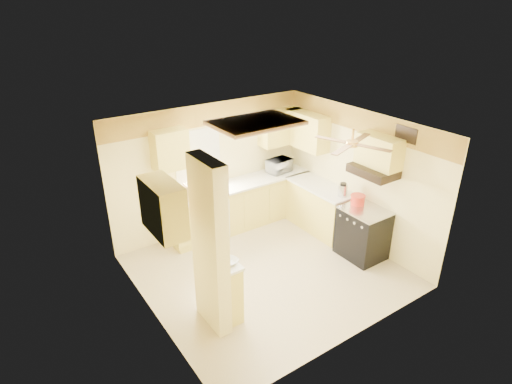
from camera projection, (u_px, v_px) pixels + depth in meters
floor at (267, 271)px, 7.27m from camera, size 4.00×4.00×0.00m
ceiling at (269, 129)px, 6.21m from camera, size 4.00×4.00×0.00m
wall_back at (210, 168)px, 8.16m from camera, size 4.00×0.00×4.00m
wall_front at (358, 262)px, 5.32m from camera, size 4.00×0.00×4.00m
wall_left at (147, 244)px, 5.72m from camera, size 0.00×3.80×3.80m
wall_right at (357, 177)px, 7.77m from camera, size 0.00×3.80×3.80m
wallpaper_border at (208, 115)px, 7.70m from camera, size 4.00×0.02×0.40m
partition_column at (210, 247)px, 5.64m from camera, size 0.20×0.70×2.50m
partition_ledge at (226, 290)px, 6.09m from camera, size 0.25×0.55×0.90m
ledge_top at (225, 263)px, 5.89m from camera, size 0.28×0.58×0.04m
lower_cabinets_back at (241, 205)px, 8.53m from camera, size 3.00×0.60×0.90m
lower_cabinets_right at (320, 208)px, 8.40m from camera, size 0.60×1.40×0.90m
countertop_back at (241, 184)px, 8.33m from camera, size 3.04×0.64×0.04m
countertop_right at (321, 187)px, 8.20m from camera, size 0.64×1.44×0.04m
dishwasher_panel at (216, 222)px, 7.93m from camera, size 0.58×0.02×0.80m
window at (198, 156)px, 7.90m from camera, size 0.92×0.02×1.02m
upper_cab_back_left at (170, 150)px, 7.34m from camera, size 0.60×0.35×0.70m
upper_cab_back_right at (281, 127)px, 8.57m from camera, size 0.90×0.35×0.70m
upper_cab_right at (307, 130)px, 8.36m from camera, size 0.35×1.00×0.70m
upper_cab_left_wall at (163, 207)px, 5.37m from camera, size 0.35×0.75×0.70m
upper_cab_over_stove at (379, 151)px, 6.97m from camera, size 0.35×0.76×0.52m
stove at (363, 233)px, 7.52m from camera, size 0.68×0.77×0.92m
range_hood at (373, 171)px, 7.07m from camera, size 0.50×0.76×0.14m
poster_menu at (216, 204)px, 5.44m from camera, size 0.02×0.42×0.57m
poster_nashville at (218, 248)px, 5.72m from camera, size 0.02×0.42×0.57m
ceiling_light_panel at (256, 123)px, 6.66m from camera, size 1.35×0.95×0.06m
ceiling_fan at (352, 143)px, 6.29m from camera, size 1.15×1.15×0.26m
vent_grate at (406, 134)px, 6.64m from camera, size 0.02×0.40×0.25m
microwave at (279, 165)px, 8.77m from camera, size 0.54×0.40×0.27m
bowl at (230, 261)px, 5.83m from camera, size 0.29×0.29×0.06m
dutch_oven at (358, 200)px, 7.49m from camera, size 0.26×0.26×0.17m
kettle at (343, 190)px, 7.72m from camera, size 0.17×0.17×0.26m
dish_rack at (189, 193)px, 7.69m from camera, size 0.45×0.36×0.24m
utensil_crock at (210, 184)px, 8.07m from camera, size 0.10×0.10×0.21m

